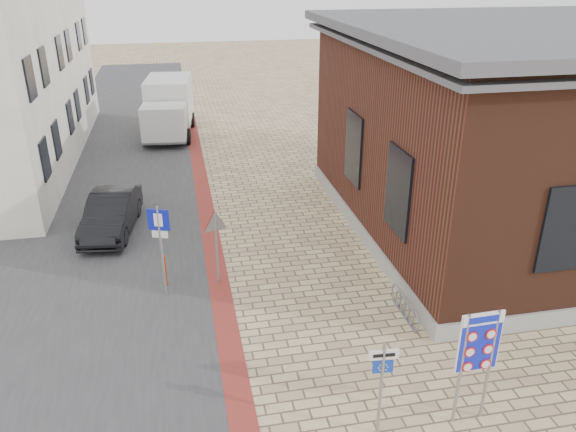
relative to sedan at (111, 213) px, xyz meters
name	(u,v)px	position (x,y,z in m)	size (l,w,h in m)	color
ground	(329,385)	(5.27, -9.05, -0.67)	(120.00, 120.00, 0.00)	tan
road_strip	(119,174)	(-0.23, 5.95, -0.66)	(7.00, 60.00, 0.02)	#38383A
curb_strip	(206,212)	(3.27, 0.95, -0.65)	(0.60, 40.00, 0.02)	maroon
brick_building	(536,127)	(14.26, -2.06, 2.82)	(13.00, 13.00, 6.80)	gray
townhouse_far	(15,51)	(-5.73, 14.95, 3.50)	(7.40, 6.40, 8.30)	beige
bike_rack	(405,307)	(7.92, -6.85, -0.41)	(0.08, 1.80, 0.60)	slate
sedan	(111,213)	(0.00, 0.00, 0.00)	(1.41, 4.05, 1.34)	black
box_truck	(168,107)	(2.09, 11.75, 0.84)	(2.84, 5.77, 2.91)	slate
border_sign	(479,345)	(7.77, -10.55, 1.17)	(0.88, 0.09, 2.57)	gray
essen_sign	(382,377)	(5.84, -10.55, 0.73)	(0.58, 0.08, 2.14)	gray
parking_sign	(160,236)	(1.77, -4.55, 1.18)	(0.57, 0.24, 2.70)	gray
yield_sign	(216,230)	(3.27, -4.20, 1.04)	(0.78, 0.30, 2.26)	gray
bollard	(165,271)	(1.78, -4.05, -0.18)	(0.09, 0.09, 0.97)	red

